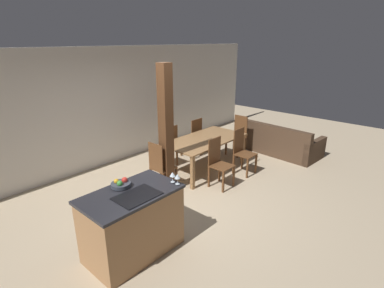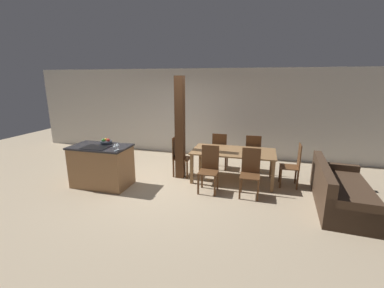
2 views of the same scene
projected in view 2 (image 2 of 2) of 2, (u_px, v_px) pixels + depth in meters
name	position (u px, v px, depth m)	size (l,w,h in m)	color
ground_plane	(165.00, 183.00, 6.03)	(16.00, 16.00, 0.00)	tan
wall_back	(194.00, 112.00, 8.16)	(11.20, 0.08, 2.70)	silver
kitchen_island	(102.00, 166.00, 5.83)	(1.31, 0.77, 0.95)	#9E7047
fruit_bowl	(106.00, 142.00, 5.90)	(0.27, 0.27, 0.12)	#383D47
wine_glass_near	(115.00, 145.00, 5.25)	(0.08, 0.08, 0.15)	silver
wine_glass_middle	(117.00, 144.00, 5.34)	(0.08, 0.08, 0.15)	silver
dining_table	(233.00, 154.00, 6.07)	(1.93, 1.01, 0.74)	olive
dining_chair_near_left	(209.00, 168.00, 5.54)	(0.40, 0.40, 1.00)	brown
dining_chair_near_right	(250.00, 172.00, 5.32)	(0.40, 0.40, 1.00)	brown
dining_chair_far_left	(220.00, 151.00, 6.89)	(0.40, 0.40, 1.00)	brown
dining_chair_far_right	(253.00, 153.00, 6.67)	(0.40, 0.40, 1.00)	brown
dining_chair_head_end	(179.00, 156.00, 6.45)	(0.40, 0.40, 1.00)	brown
dining_chair_foot_end	(293.00, 165.00, 5.77)	(0.40, 0.40, 1.00)	brown
couch	(340.00, 193.00, 4.93)	(1.08, 2.12, 0.80)	#473323
timber_post	(180.00, 129.00, 6.14)	(0.21, 0.21, 2.46)	#4C2D19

